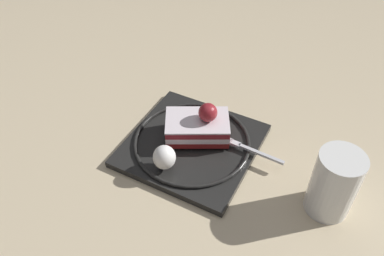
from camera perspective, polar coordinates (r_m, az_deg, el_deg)
ground_plane at (r=0.71m, az=-1.48°, el=-3.23°), size 2.40×2.40×0.00m
dessert_plate at (r=0.70m, az=-0.00°, el=-2.35°), size 0.22×0.22×0.02m
cake_slice at (r=0.69m, az=0.94°, el=0.34°), size 0.13×0.11×0.07m
whipped_cream_dollop at (r=0.64m, az=-3.69°, el=-4.39°), size 0.04×0.04×0.04m
fork at (r=0.68m, az=8.14°, el=-3.00°), size 0.12×0.02×0.00m
drink_glass_near at (r=0.63m, az=19.75°, el=-8.04°), size 0.07×0.07×0.11m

